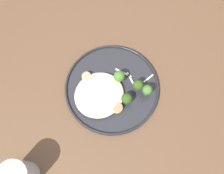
{
  "coord_description": "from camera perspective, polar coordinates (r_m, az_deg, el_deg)",
  "views": [
    {
      "loc": [
        0.14,
        0.2,
        1.5
      ],
      "look_at": [
        0.02,
        -0.01,
        0.76
      ],
      "focal_mm": 41.1,
      "sensor_mm": 36.0,
      "label": 1
    }
  ],
  "objects": [
    {
      "name": "seared_scallop_half_hidden",
      "position": [
        0.76,
        -2.15,
        -5.01
      ],
      "size": [
        0.03,
        0.03,
        0.02
      ],
      "color": "beige",
      "rests_on": "dinner_plate"
    },
    {
      "name": "broccoli_floret_split_head",
      "position": [
        0.76,
        5.84,
        0.43
      ],
      "size": [
        0.03,
        0.03,
        0.05
      ],
      "color": "#7A994C",
      "rests_on": "dinner_plate"
    },
    {
      "name": "seared_scallop_front_small",
      "position": [
        0.76,
        1.13,
        -4.65
      ],
      "size": [
        0.03,
        0.03,
        0.02
      ],
      "color": "#DBB77A",
      "rests_on": "dinner_plate"
    },
    {
      "name": "ground",
      "position": [
        1.52,
        0.64,
        -8.98
      ],
      "size": [
        6.0,
        6.0,
        0.0
      ],
      "primitive_type": "plane",
      "color": "#47423D"
    },
    {
      "name": "onion_sliver_short_strip",
      "position": [
        0.8,
        8.11,
        1.89
      ],
      "size": [
        0.04,
        0.01,
        0.0
      ],
      "primitive_type": "cube",
      "rotation": [
        0.0,
        0.0,
        3.27
      ],
      "color": "silver",
      "rests_on": "dinner_plate"
    },
    {
      "name": "broccoli_floret_small_sprig",
      "position": [
        0.76,
        7.84,
        -0.67
      ],
      "size": [
        0.03,
        0.03,
        0.05
      ],
      "color": "#7A994C",
      "rests_on": "dinner_plate"
    },
    {
      "name": "noodle_bed",
      "position": [
        0.77,
        -2.89,
        -1.75
      ],
      "size": [
        0.15,
        0.14,
        0.02
      ],
      "color": "beige",
      "rests_on": "dinner_plate"
    },
    {
      "name": "onion_sliver_long_sliver",
      "position": [
        0.8,
        2.56,
        3.15
      ],
      "size": [
        0.03,
        0.05,
        0.0
      ],
      "primitive_type": "cube",
      "rotation": [
        0.0,
        0.0,
        5.24
      ],
      "color": "silver",
      "rests_on": "dinner_plate"
    },
    {
      "name": "broccoli_floret_center_pile",
      "position": [
        0.75,
        3.56,
        -2.44
      ],
      "size": [
        0.03,
        0.03,
        0.05
      ],
      "color": "#89A356",
      "rests_on": "dinner_plate"
    },
    {
      "name": "seared_scallop_rear_pale",
      "position": [
        0.77,
        -2.22,
        -1.18
      ],
      "size": [
        0.03,
        0.03,
        0.01
      ],
      "color": "beige",
      "rests_on": "dinner_plate"
    },
    {
      "name": "broccoli_floret_left_leaning",
      "position": [
        0.76,
        1.62,
        2.37
      ],
      "size": [
        0.03,
        0.03,
        0.05
      ],
      "color": "#7A994C",
      "rests_on": "dinner_plate"
    },
    {
      "name": "seared_scallop_left_edge",
      "position": [
        0.79,
        -5.65,
        2.27
      ],
      "size": [
        0.03,
        0.03,
        0.02
      ],
      "color": "beige",
      "rests_on": "dinner_plate"
    },
    {
      "name": "wooden_dining_table",
      "position": [
        0.87,
        1.1,
        -1.95
      ],
      "size": [
        1.4,
        1.0,
        0.74
      ],
      "color": "brown",
      "rests_on": "ground"
    },
    {
      "name": "onion_sliver_pale_crescent",
      "position": [
        0.8,
        4.13,
        1.86
      ],
      "size": [
        0.01,
        0.05,
        0.0
      ],
      "primitive_type": "cube",
      "rotation": [
        0.0,
        0.0,
        1.48
      ],
      "color": "silver",
      "rests_on": "dinner_plate"
    },
    {
      "name": "dinner_plate",
      "position": [
        0.79,
        0.0,
        -0.26
      ],
      "size": [
        0.29,
        0.29,
        0.02
      ],
      "color": "#232328",
      "rests_on": "wooden_dining_table"
    }
  ]
}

